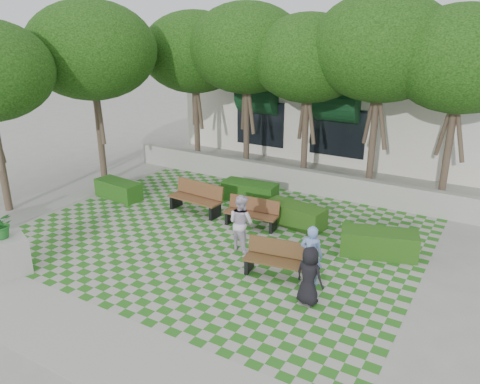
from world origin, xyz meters
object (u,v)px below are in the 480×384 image
Objects in this scene: planter_front at (5,248)px; person_white at (241,223)px; bench_mid at (252,213)px; hedge_midright at (295,215)px; hedge_midleft at (250,192)px; bench_west at (196,198)px; hedge_east at (379,243)px; hedge_west at (119,190)px; person_dark at (309,276)px; person_blue at (311,255)px; bench_east at (279,260)px.

person_white is at bearing 43.10° from planter_front.
bench_mid is 1.42m from hedge_midright.
bench_west is at bearing -118.83° from hedge_midleft.
person_white is (4.64, 4.34, 0.12)m from planter_front.
hedge_east is (6.39, -0.00, -0.14)m from bench_west.
person_dark reaches higher than hedge_west.
hedge_midleft is (1.06, 1.93, -0.15)m from bench_west.
person_blue reaches higher than bench_west.
hedge_east is 1.11× the size of hedge_west.
person_white is (-2.80, 1.60, 0.12)m from person_dark.
person_blue is at bearing -113.16° from hedge_east.
hedge_midleft is at bearing 160.06° from hedge_east.
bench_west is 3.32m from person_white.
bench_mid is at bearing 122.76° from bench_east.
bench_mid reaches higher than hedge_midleft.
person_white reaches higher than hedge_midleft.
bench_mid is 2.36m from hedge_midleft.
hedge_east is at bearing -118.36° from person_blue.
hedge_midleft is 6.96m from person_dark.
bench_east is 7.20m from planter_front.
bench_mid is at bearing -57.44° from person_white.
person_dark is at bearing -102.91° from hedge_east.
person_blue is (3.05, -2.39, 0.35)m from bench_mid.
planter_front reaches higher than person_white.
person_white is (1.77, -3.63, 0.49)m from hedge_midleft.
person_blue reaches higher than person_dark.
hedge_east is 3.02m from hedge_midright.
bench_mid is 1.13× the size of person_blue.
hedge_west is 8.96m from person_blue.
person_white is at bearing -12.10° from hedge_west.
hedge_midleft is at bearing -51.08° from person_blue.
person_blue is at bearing -6.33° from bench_east.
person_dark is at bearing 163.92° from person_white.
bench_mid is at bearing -145.81° from hedge_midright.
hedge_east is 1.25× the size of person_white.
hedge_east is 1.46× the size of person_dark.
bench_west is at bearing 179.97° from hedge_east.
hedge_midright is at bearing -90.60° from person_white.
bench_west is at bearing -17.28° from person_white.
bench_mid reaches higher than hedge_east.
hedge_midleft is 1.06× the size of hedge_west.
bench_mid is at bearing -43.27° from person_blue.
person_white is at bearing -22.34° from person_blue.
person_blue is 0.95× the size of person_white.
bench_east is at bearing -2.43° from person_blue.
bench_east is 1.86m from person_white.
hedge_midright reaches higher than hedge_west.
hedge_west is (-7.83, 2.14, -0.12)m from bench_east.
bench_west is (-2.28, 0.09, 0.06)m from bench_mid.
planter_front reaches higher than bench_east.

